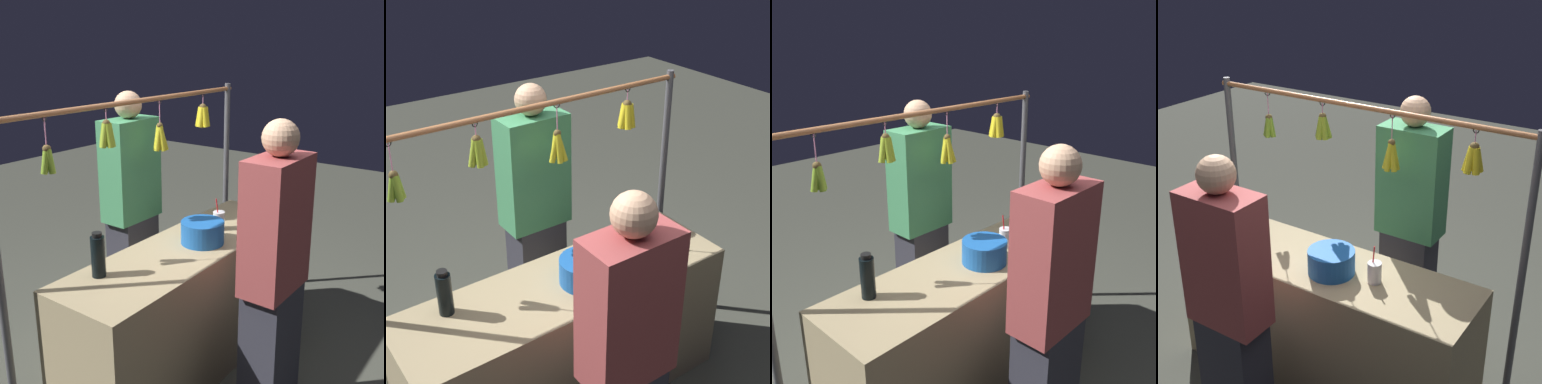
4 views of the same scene
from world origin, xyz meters
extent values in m
plane|color=#42443A|center=(0.00, 0.00, 0.00)|extent=(12.00, 12.00, 0.00)
cube|color=tan|center=(0.00, 0.00, 0.43)|extent=(1.90, 0.56, 0.86)
cylinder|color=#4C4C51|center=(-1.06, -0.39, 0.89)|extent=(0.04, 0.04, 1.77)
cylinder|color=#4C4C51|center=(1.06, -0.39, 0.89)|extent=(0.04, 0.04, 1.77)
cylinder|color=#9E6038|center=(0.00, -0.39, 1.73)|extent=(2.18, 0.03, 0.03)
torus|color=black|center=(-0.72, -0.39, 1.71)|extent=(0.04, 0.01, 0.04)
cylinder|color=pink|center=(-0.72, -0.39, 1.66)|extent=(0.01, 0.01, 0.09)
sphere|color=brown|center=(-0.72, -0.39, 1.62)|extent=(0.05, 0.05, 0.05)
cylinder|color=yellow|center=(-0.69, -0.39, 1.55)|extent=(0.07, 0.04, 0.15)
cylinder|color=yellow|center=(-0.71, -0.37, 1.55)|extent=(0.05, 0.07, 0.15)
cylinder|color=yellow|center=(-0.74, -0.38, 1.55)|extent=(0.06, 0.05, 0.15)
cylinder|color=yellow|center=(-0.74, -0.41, 1.55)|extent=(0.07, 0.06, 0.15)
cylinder|color=yellow|center=(-0.71, -0.42, 1.55)|extent=(0.05, 0.06, 0.15)
torus|color=black|center=(-0.22, -0.39, 1.71)|extent=(0.04, 0.01, 0.04)
cylinder|color=pink|center=(-0.22, -0.39, 1.63)|extent=(0.01, 0.01, 0.16)
sphere|color=brown|center=(-0.22, -0.39, 1.55)|extent=(0.04, 0.04, 0.04)
cylinder|color=gold|center=(-0.20, -0.39, 1.46)|extent=(0.07, 0.04, 0.17)
cylinder|color=gold|center=(-0.22, -0.37, 1.46)|extent=(0.04, 0.06, 0.17)
cylinder|color=gold|center=(-0.24, -0.38, 1.46)|extent=(0.07, 0.06, 0.18)
cylinder|color=gold|center=(-0.24, -0.41, 1.46)|extent=(0.06, 0.05, 0.18)
cylinder|color=gold|center=(-0.21, -0.41, 1.46)|extent=(0.04, 0.06, 0.17)
torus|color=black|center=(0.27, -0.39, 1.71)|extent=(0.04, 0.01, 0.04)
cylinder|color=pink|center=(0.27, -0.39, 1.67)|extent=(0.01, 0.01, 0.08)
sphere|color=brown|center=(0.27, -0.39, 1.63)|extent=(0.05, 0.05, 0.05)
cylinder|color=#90AD28|center=(0.29, -0.39, 1.56)|extent=(0.07, 0.04, 0.15)
cylinder|color=#90AD28|center=(0.27, -0.37, 1.56)|extent=(0.04, 0.06, 0.15)
cylinder|color=#90AD28|center=(0.25, -0.38, 1.56)|extent=(0.05, 0.05, 0.15)
cylinder|color=#90AD28|center=(0.25, -0.41, 1.56)|extent=(0.06, 0.06, 0.15)
cylinder|color=#90AD28|center=(0.27, -0.42, 1.56)|extent=(0.05, 0.06, 0.15)
torus|color=black|center=(0.70, -0.39, 1.71)|extent=(0.04, 0.02, 0.04)
cylinder|color=pink|center=(0.70, -0.39, 1.63)|extent=(0.01, 0.01, 0.16)
sphere|color=brown|center=(0.70, -0.39, 1.55)|extent=(0.05, 0.05, 0.05)
cylinder|color=#7DA72A|center=(0.72, -0.39, 1.48)|extent=(0.06, 0.04, 0.14)
cylinder|color=#7DA72A|center=(0.70, -0.38, 1.48)|extent=(0.04, 0.06, 0.14)
cylinder|color=#7DA72A|center=(0.69, -0.40, 1.48)|extent=(0.06, 0.04, 0.14)
cylinder|color=#7DA72A|center=(0.70, -0.41, 1.48)|extent=(0.04, 0.06, 0.14)
cylinder|color=black|center=(0.62, -0.14, 0.98)|extent=(0.08, 0.08, 0.23)
cylinder|color=black|center=(0.62, -0.14, 1.10)|extent=(0.05, 0.05, 0.02)
cylinder|color=#1A57A9|center=(-0.09, 0.05, 0.93)|extent=(0.27, 0.27, 0.14)
cylinder|color=silver|center=(-0.35, 0.00, 0.92)|extent=(0.08, 0.08, 0.12)
cylinder|color=red|center=(-0.34, 0.00, 0.97)|extent=(0.01, 0.04, 0.22)
cube|color=#2D2D38|center=(-0.22, -0.68, 0.42)|extent=(0.33, 0.23, 0.84)
cube|color=#3F8C59|center=(-0.22, -0.68, 1.20)|extent=(0.42, 0.23, 0.73)
sphere|color=tan|center=(-0.22, -0.68, 1.67)|extent=(0.19, 0.19, 0.19)
cube|color=#2D2D38|center=(0.12, 0.66, 0.41)|extent=(0.33, 0.22, 0.82)
cube|color=#993F3F|center=(0.12, 0.66, 1.18)|extent=(0.41, 0.22, 0.72)
sphere|color=tan|center=(0.12, 0.66, 1.64)|extent=(0.19, 0.19, 0.19)
camera|label=1|loc=(2.32, 1.72, 2.09)|focal=46.64mm
camera|label=2|loc=(1.36, 2.04, 2.70)|focal=52.32mm
camera|label=3|loc=(1.81, 1.67, 2.18)|focal=42.76mm
camera|label=4|loc=(-1.71, 2.35, 2.63)|focal=53.24mm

